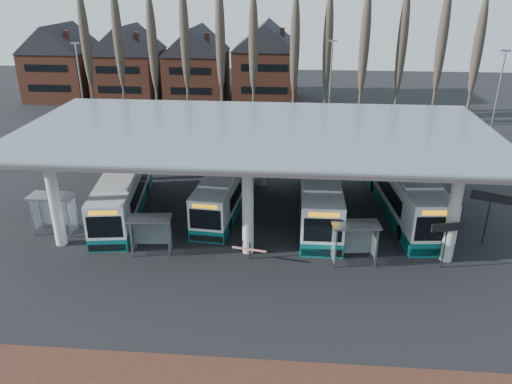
# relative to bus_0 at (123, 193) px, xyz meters

# --- Properties ---
(ground) EXTENTS (140.00, 140.00, 0.00)m
(ground) POSITION_rel_bus_0_xyz_m (9.49, -7.40, -1.51)
(ground) COLOR black
(ground) RESTS_ON ground
(station_canopy) EXTENTS (32.00, 16.00, 6.34)m
(station_canopy) POSITION_rel_bus_0_xyz_m (9.49, 0.60, 4.18)
(station_canopy) COLOR #B7B7B3
(station_canopy) RESTS_ON ground
(poplar_row) EXTENTS (45.10, 1.10, 14.50)m
(poplar_row) POSITION_rel_bus_0_xyz_m (9.49, 25.60, 7.27)
(poplar_row) COLOR #473D33
(poplar_row) RESTS_ON ground
(townhouse_row) EXTENTS (36.80, 10.30, 12.25)m
(townhouse_row) POSITION_rel_bus_0_xyz_m (-6.26, 36.60, 4.43)
(townhouse_row) COLOR brown
(townhouse_row) RESTS_ON ground
(lamp_post_a) EXTENTS (0.80, 0.16, 10.17)m
(lamp_post_a) POSITION_rel_bus_0_xyz_m (-8.51, 14.60, 3.83)
(lamp_post_a) COLOR slate
(lamp_post_a) RESTS_ON ground
(lamp_post_b) EXTENTS (0.80, 0.16, 10.17)m
(lamp_post_b) POSITION_rel_bus_0_xyz_m (15.49, 18.60, 3.83)
(lamp_post_b) COLOR slate
(lamp_post_b) RESTS_ON ground
(lamp_post_c) EXTENTS (0.80, 0.16, 10.17)m
(lamp_post_c) POSITION_rel_bus_0_xyz_m (29.49, 12.60, 3.83)
(lamp_post_c) COLOR slate
(lamp_post_c) RESTS_ON ground
(bus_0) EXTENTS (4.06, 11.73, 3.19)m
(bus_0) POSITION_rel_bus_0_xyz_m (0.00, 0.00, 0.00)
(bus_0) COLOR silver
(bus_0) RESTS_ON ground
(bus_1) EXTENTS (3.28, 11.09, 3.04)m
(bus_1) POSITION_rel_bus_0_xyz_m (7.18, 1.44, -0.08)
(bus_1) COLOR silver
(bus_1) RESTS_ON ground
(bus_2) EXTENTS (2.69, 12.30, 3.42)m
(bus_2) POSITION_rel_bus_0_xyz_m (13.98, 0.90, 0.10)
(bus_2) COLOR silver
(bus_2) RESTS_ON ground
(bus_3) EXTENTS (3.91, 12.98, 3.55)m
(bus_3) POSITION_rel_bus_0_xyz_m (20.06, 1.69, 0.17)
(bus_3) COLOR silver
(bus_3) RESTS_ON ground
(shelter_0) EXTENTS (2.94, 1.51, 2.70)m
(shelter_0) POSITION_rel_bus_0_xyz_m (-3.52, -3.27, 0.46)
(shelter_0) COLOR gray
(shelter_0) RESTS_ON ground
(shelter_1) EXTENTS (2.71, 1.56, 2.40)m
(shelter_1) POSITION_rel_bus_0_xyz_m (3.57, -5.37, 0.24)
(shelter_1) COLOR gray
(shelter_1) RESTS_ON ground
(shelter_2) EXTENTS (2.92, 1.70, 2.58)m
(shelter_2) POSITION_rel_bus_0_xyz_m (15.84, -5.53, 0.37)
(shelter_2) COLOR gray
(shelter_2) RESTS_ON ground
(info_sign_0) EXTENTS (1.92, 0.55, 2.91)m
(info_sign_0) POSITION_rel_bus_0_xyz_m (20.99, -5.83, 0.93)
(info_sign_0) COLOR black
(info_sign_0) RESTS_ON ground
(info_sign_1) EXTENTS (2.23, 1.04, 3.53)m
(info_sign_1) POSITION_rel_bus_0_xyz_m (24.38, -2.60, 1.45)
(info_sign_1) COLOR black
(info_sign_1) RESTS_ON ground
(barrier) EXTENTS (2.07, 0.75, 1.04)m
(barrier) POSITION_rel_bus_0_xyz_m (9.68, -6.08, -0.70)
(barrier) COLOR black
(barrier) RESTS_ON ground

